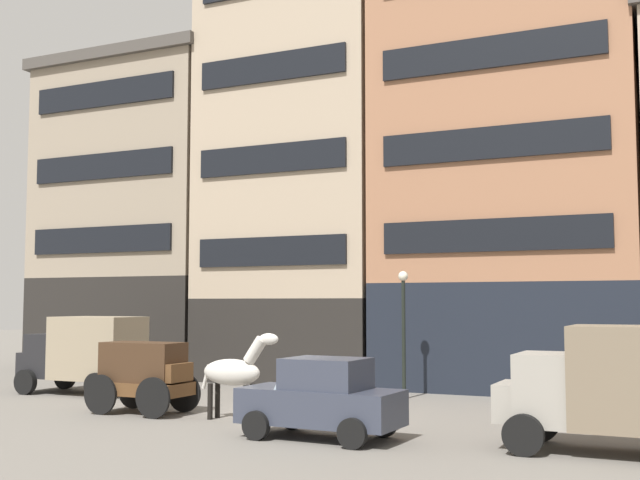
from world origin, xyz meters
TOP-DOWN VIEW (x-y plane):
  - ground_plane at (0.00, 0.00)m, footprint 120.00×120.00m
  - building_far_left at (-12.18, 9.95)m, footprint 9.07×6.89m
  - building_center_left at (-4.03, 9.95)m, footprint 7.93×6.89m
  - building_center_right at (4.38, 9.95)m, footprint 9.59×6.89m
  - cargo_wagon at (-3.70, -1.25)m, footprint 2.92×1.54m
  - draft_horse at (-0.75, -1.25)m, footprint 2.34×0.62m
  - delivery_truck_near at (8.77, -2.10)m, footprint 4.37×2.16m
  - delivery_truck_far at (-8.53, 1.74)m, footprint 4.37×2.17m
  - sedan_dark at (2.54, -2.90)m, footprint 3.77×2.00m
  - streetlamp_curbside at (1.83, 5.00)m, footprint 0.32×0.32m

SIDE VIEW (x-z plane):
  - ground_plane at x=0.00m, z-range 0.00..0.00m
  - sedan_dark at x=2.54m, z-range 0.00..1.83m
  - cargo_wagon at x=-3.70m, z-range 0.16..2.14m
  - draft_horse at x=-0.75m, z-range 0.12..2.42m
  - delivery_truck_near at x=8.77m, z-range 0.11..2.73m
  - delivery_truck_far at x=-8.53m, z-range 0.11..2.73m
  - streetlamp_curbside at x=1.83m, z-range 0.61..4.73m
  - building_far_left at x=-12.18m, z-range 0.04..14.13m
  - building_center_right at x=4.38m, z-range 0.04..16.80m
  - building_center_left at x=-4.03m, z-range 0.04..18.01m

